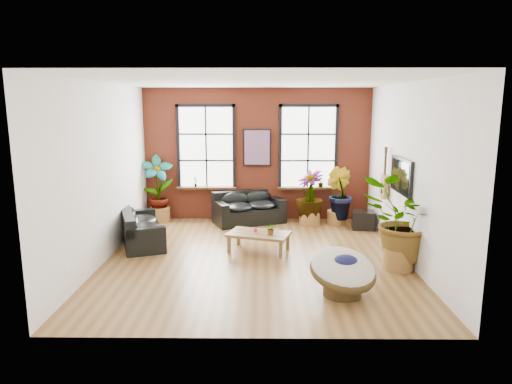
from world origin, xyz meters
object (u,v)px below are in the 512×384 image
sofa_left (140,228)px  sofa_back (248,209)px  papasan_chair (343,271)px  coffee_table (259,235)px

sofa_left → sofa_back: bearing=-72.1°
sofa_left → papasan_chair: size_ratio=1.51×
coffee_table → papasan_chair: size_ratio=1.03×
sofa_left → papasan_chair: (4.05, -2.79, 0.07)m
sofa_back → coffee_table: sofa_back is taller
papasan_chair → sofa_back: bearing=90.2°
sofa_back → papasan_chair: sofa_back is taller
coffee_table → papasan_chair: (1.38, -2.25, 0.06)m
sofa_back → papasan_chair: (1.66, -4.66, 0.05)m
sofa_left → papasan_chair: bearing=-144.7°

